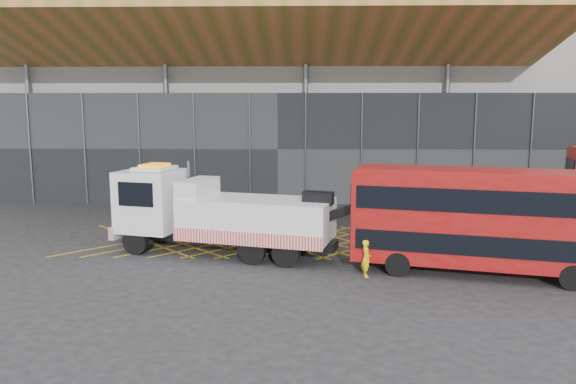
{
  "coord_description": "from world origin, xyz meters",
  "views": [
    {
      "loc": [
        3.78,
        -29.0,
        7.12
      ],
      "look_at": [
        3.0,
        1.5,
        2.4
      ],
      "focal_mm": 35.0,
      "sensor_mm": 36.0,
      "label": 1
    }
  ],
  "objects": [
    {
      "name": "worker",
      "position": [
        6.47,
        -6.15,
        0.78
      ],
      "size": [
        0.45,
        0.62,
        1.57
      ],
      "primitive_type": "imported",
      "rotation": [
        0.0,
        0.0,
        1.7
      ],
      "color": "yellow",
      "rests_on": "ground_plane"
    },
    {
      "name": "ground_plane",
      "position": [
        0.0,
        0.0,
        0.0
      ],
      "size": [
        120.0,
        120.0,
        0.0
      ],
      "primitive_type": "plane",
      "color": "#242426"
    },
    {
      "name": "bus_towed",
      "position": [
        11.47,
        -5.85,
        2.49
      ],
      "size": [
        11.31,
        5.2,
        4.49
      ],
      "rotation": [
        0.0,
        0.0,
        -0.25
      ],
      "color": "maroon",
      "rests_on": "ground_plane"
    },
    {
      "name": "road_markings",
      "position": [
        4.8,
        0.0,
        0.01
      ],
      "size": [
        26.36,
        7.16,
        0.01
      ],
      "color": "gold",
      "rests_on": "ground_plane"
    },
    {
      "name": "recovery_truck",
      "position": [
        -0.4,
        -2.65,
        2.01
      ],
      "size": [
        12.47,
        5.66,
        4.35
      ],
      "rotation": [
        0.0,
        0.0,
        -0.26
      ],
      "color": "black",
      "rests_on": "ground_plane"
    },
    {
      "name": "construction_building",
      "position": [
        1.92,
        18.4,
        8.98
      ],
      "size": [
        55.0,
        23.97,
        18.0
      ],
      "color": "gray",
      "rests_on": "ground_plane"
    }
  ]
}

